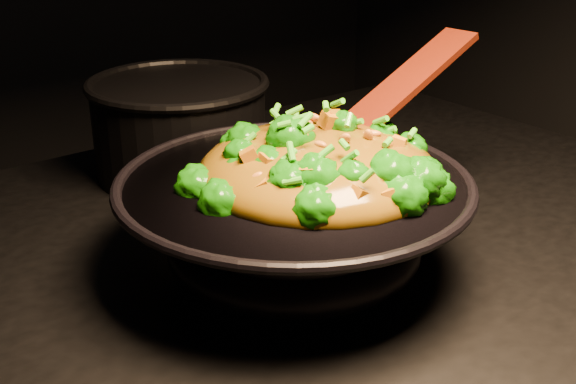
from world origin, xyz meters
TOP-DOWN VIEW (x-y plane):
  - wok at (-0.02, -0.03)m, footprint 0.44×0.44m
  - stir_fry at (0.00, -0.04)m, footprint 0.33×0.33m
  - spatula at (0.13, -0.01)m, footprint 0.30×0.07m
  - back_pot at (0.02, 0.28)m, footprint 0.31×0.31m

SIDE VIEW (x-z plane):
  - wok at x=-0.02m, z-range 0.90..1.00m
  - back_pot at x=0.02m, z-range 0.90..1.04m
  - stir_fry at x=0.00m, z-range 1.00..1.09m
  - spatula at x=0.13m, z-range 0.99..1.12m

